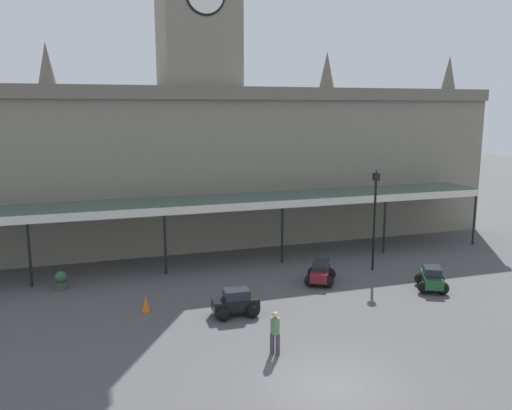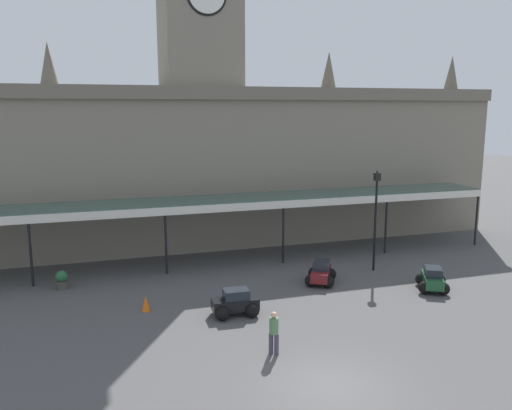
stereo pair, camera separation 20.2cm
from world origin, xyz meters
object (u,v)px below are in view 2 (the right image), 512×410
pedestrian_near_entrance (274,331)px  traffic_cone (146,303)px  car_maroon_sedan (321,274)px  planter_by_canopy (62,280)px  victorian_lamppost (376,210)px  car_black_sedan (235,304)px  car_green_sedan (432,280)px

pedestrian_near_entrance → traffic_cone: (-4.11, 5.77, -0.55)m
car_maroon_sedan → pedestrian_near_entrance: 8.56m
planter_by_canopy → car_maroon_sedan: bearing=-13.8°
victorian_lamppost → traffic_cone: 13.52m
car_maroon_sedan → car_black_sedan: same height
victorian_lamppost → car_green_sedan: bearing=-72.9°
pedestrian_near_entrance → victorian_lamppost: bearing=42.1°
victorian_lamppost → planter_by_canopy: (-16.72, 2.06, -3.00)m
traffic_cone → planter_by_canopy: (-3.77, 4.29, 0.13)m
car_green_sedan → car_black_sedan: 10.38m
planter_by_canopy → traffic_cone: bearing=-48.7°
planter_by_canopy → car_green_sedan: bearing=-18.1°
car_green_sedan → pedestrian_near_entrance: (-10.01, -4.22, 0.41)m
pedestrian_near_entrance → victorian_lamppost: 12.21m
car_green_sedan → car_maroon_sedan: 5.61m
car_black_sedan → pedestrian_near_entrance: 4.11m
car_maroon_sedan → pedestrian_near_entrance: bearing=-126.4°
car_maroon_sedan → car_black_sedan: 6.13m
traffic_cone → car_maroon_sedan: bearing=6.9°
traffic_cone → victorian_lamppost: bearing=9.8°
car_green_sedan → car_maroon_sedan: size_ratio=1.00×
traffic_cone → pedestrian_near_entrance: bearing=-54.5°
car_black_sedan → pedestrian_near_entrance: bearing=-84.8°
car_green_sedan → victorian_lamppost: size_ratio=0.39×
traffic_cone → planter_by_canopy: bearing=131.3°
car_green_sedan → car_black_sedan: (-10.38, -0.15, 0.00)m
car_black_sedan → traffic_cone: bearing=155.6°
pedestrian_near_entrance → victorian_lamppost: size_ratio=0.29×
car_black_sedan → victorian_lamppost: size_ratio=0.37×
car_maroon_sedan → victorian_lamppost: 4.94m
victorian_lamppost → traffic_cone: victorian_lamppost is taller
car_maroon_sedan → car_black_sedan: bearing=-152.6°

